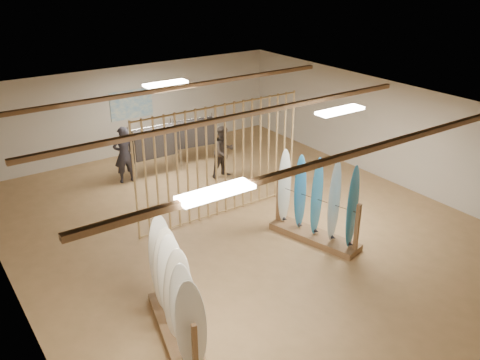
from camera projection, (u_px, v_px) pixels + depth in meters
floor at (240, 226)px, 12.03m from camera, size 12.00×12.00×0.00m
ceiling at (240, 112)px, 10.89m from camera, size 12.00×12.00×0.00m
wall_back at (132, 110)px, 15.97m from camera, size 12.00×0.00×12.00m
wall_left at (5, 236)px, 8.86m from camera, size 0.00×12.00×12.00m
wall_right at (388, 132)px, 14.06m from camera, size 0.00×12.00×12.00m
ceiling_slats at (240, 116)px, 10.92m from camera, size 9.50×6.12×0.10m
light_panels at (240, 115)px, 10.91m from camera, size 1.20×0.35×0.06m
bamboo_partition at (221, 161)px, 12.06m from camera, size 4.45×0.05×2.78m
poster at (131, 104)px, 15.87m from camera, size 1.40×0.03×0.90m
rack_left at (176, 306)px, 8.30m from camera, size 1.04×2.38×1.87m
rack_right at (316, 212)px, 11.19m from camera, size 1.09×2.21×2.03m
clothing_rack_a at (155, 142)px, 14.51m from camera, size 1.40×0.38×1.50m
clothing_rack_b at (194, 133)px, 15.44m from camera, size 1.32×0.52×1.43m
shopper_a at (124, 151)px, 14.02m from camera, size 0.73×0.55×1.85m
shopper_b at (224, 148)px, 14.36m from camera, size 0.88×0.71×1.73m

